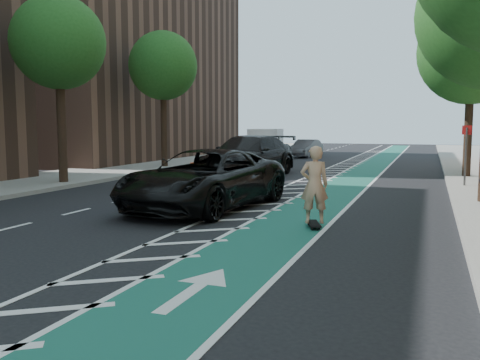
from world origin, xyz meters
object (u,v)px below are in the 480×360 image
at_px(skateboarder, 314,185).
at_px(barrel_a, 192,177).
at_px(suv_near, 205,179).
at_px(suv_far, 248,156).

xyz_separation_m(skateboarder, barrel_a, (-6.42, 6.45, -0.68)).
xyz_separation_m(skateboarder, suv_near, (-3.70, 1.76, -0.18)).
bearing_deg(barrel_a, skateboarder, -45.14).
height_order(skateboarder, barrel_a, skateboarder).
distance_m(skateboarder, suv_far, 12.48).
height_order(suv_near, barrel_a, suv_near).
bearing_deg(suv_far, skateboarder, -57.29).
bearing_deg(suv_far, suv_near, -72.46).
xyz_separation_m(suv_far, barrel_a, (-0.77, -4.67, -0.61)).
height_order(suv_near, suv_far, suv_far).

